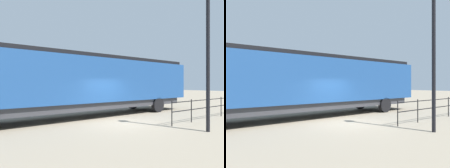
% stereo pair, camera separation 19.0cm
% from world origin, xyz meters
% --- Properties ---
extents(ground_plane, '(120.00, 120.00, 0.00)m').
position_xyz_m(ground_plane, '(0.00, 0.00, 0.00)').
color(ground_plane, gray).
extents(locomotive, '(3.00, 17.37, 3.93)m').
position_xyz_m(locomotive, '(-3.09, -0.14, 2.23)').
color(locomotive, navy).
rests_on(locomotive, ground_plane).
extents(lamp_post, '(0.53, 0.53, 6.92)m').
position_xyz_m(lamp_post, '(3.80, 1.69, 4.88)').
color(lamp_post, black).
rests_on(lamp_post, ground_plane).
extents(platform_fence, '(0.05, 8.74, 1.27)m').
position_xyz_m(platform_fence, '(2.10, 5.78, 0.81)').
color(platform_fence, black).
rests_on(platform_fence, ground_plane).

